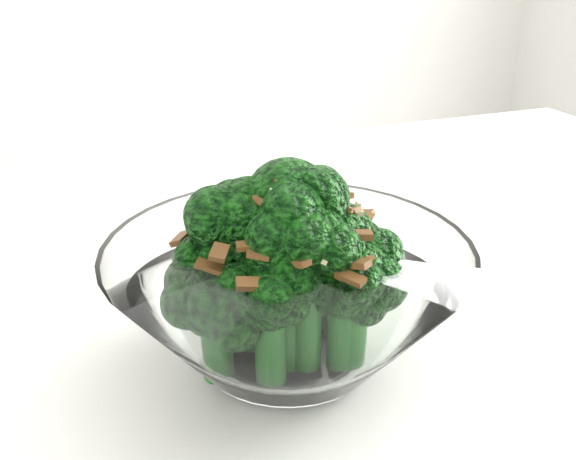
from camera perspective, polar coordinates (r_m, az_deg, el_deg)
name	(u,v)px	position (r m, az deg, el deg)	size (l,w,h in m)	color
table	(299,352)	(0.56, 0.97, -10.81)	(1.26, 0.89, 0.75)	white
broccoli_dish	(288,288)	(0.40, 0.00, -5.19)	(0.23, 0.23, 0.14)	white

